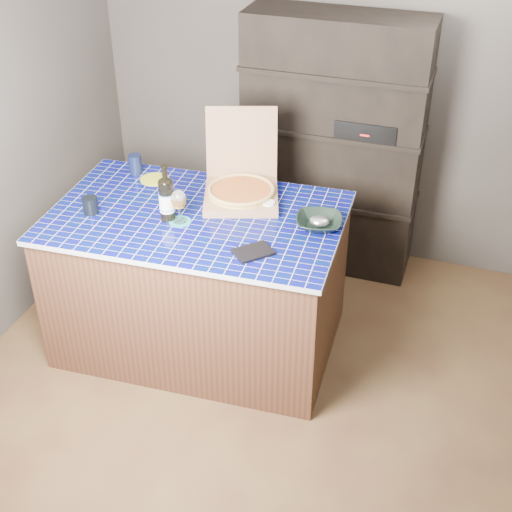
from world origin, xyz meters
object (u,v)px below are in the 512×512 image
(pizza_box, at_px, (241,188))
(bowl, at_px, (319,222))
(mead_bottle, at_px, (167,198))
(wine_glass, at_px, (179,200))
(dvd_case, at_px, (253,252))
(kitchen_island, at_px, (200,280))

(pizza_box, bearing_deg, bowl, -37.84)
(mead_bottle, bearing_deg, bowl, 12.62)
(mead_bottle, bearing_deg, pizza_box, 50.07)
(wine_glass, bearing_deg, pizza_box, 58.45)
(mead_bottle, relative_size, bowl, 1.31)
(dvd_case, height_order, bowl, bowl)
(bowl, bearing_deg, dvd_case, -125.29)
(bowl, bearing_deg, pizza_box, 160.82)
(pizza_box, height_order, bowl, pizza_box)
(pizza_box, height_order, wine_glass, pizza_box)
(dvd_case, bearing_deg, wine_glass, -155.65)
(kitchen_island, height_order, pizza_box, pizza_box)
(kitchen_island, height_order, wine_glass, wine_glass)
(kitchen_island, distance_m, bowl, 0.86)
(pizza_box, xyz_separation_m, dvd_case, (0.26, -0.55, -0.06))
(kitchen_island, distance_m, dvd_case, 0.70)
(wine_glass, bearing_deg, mead_bottle, 173.41)
(bowl, bearing_deg, kitchen_island, -172.43)
(kitchen_island, relative_size, mead_bottle, 5.12)
(mead_bottle, bearing_deg, wine_glass, -6.59)
(wine_glass, xyz_separation_m, dvd_case, (0.49, -0.17, -0.13))
(wine_glass, distance_m, bowl, 0.79)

